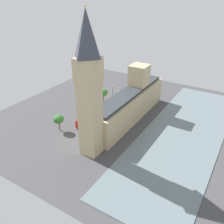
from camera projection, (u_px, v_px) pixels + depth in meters
name	position (u px, v px, depth m)	size (l,w,h in m)	color
ground_plane	(125.00, 117.00, 134.79)	(132.95, 132.95, 0.00)	#424244
river_thames	(183.00, 134.00, 119.48)	(36.10, 119.65, 0.25)	slate
parliament_building	(130.00, 103.00, 131.13)	(12.94, 62.95, 27.47)	tan
clock_tower	(89.00, 87.00, 92.20)	(8.72, 8.72, 60.24)	tan
double_decker_bus_trailing	(125.00, 94.00, 156.17)	(2.90, 10.57, 4.75)	red
car_blue_opposite_hall	(108.00, 104.00, 147.21)	(2.13, 4.73, 1.74)	navy
car_black_under_trees	(98.00, 114.00, 136.65)	(1.96, 4.30, 1.74)	black
double_decker_bus_leading	(84.00, 121.00, 125.91)	(2.82, 10.55, 4.75)	red
pedestrian_far_end	(112.00, 114.00, 136.43)	(0.63, 0.69, 1.66)	maroon
plane_tree_by_river_gate	(90.00, 100.00, 141.50)	(5.91, 5.91, 8.38)	brown
plane_tree_near_tower	(104.00, 92.00, 149.58)	(5.26, 5.26, 8.69)	brown
plane_tree_corner	(59.00, 119.00, 119.66)	(5.20, 5.20, 8.75)	brown
street_lamp_kerbside	(113.00, 88.00, 160.06)	(0.56, 0.56, 6.78)	black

